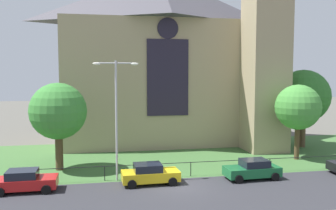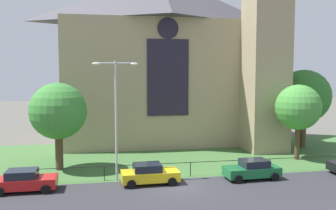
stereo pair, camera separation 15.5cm
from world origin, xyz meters
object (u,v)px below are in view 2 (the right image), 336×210
tree_right_near (298,107)px  parked_car_green (252,169)px  parked_car_red (24,181)px  streetlamp_near (116,106)px  church_building (166,56)px  tree_right_far (304,97)px  tree_left_near (58,111)px  parked_car_yellow (149,174)px

tree_right_near → parked_car_green: tree_right_near is taller
parked_car_red → streetlamp_near: bearing=12.9°
church_building → parked_car_green: (3.72, -17.05, -9.53)m
tree_right_near → parked_car_red: tree_right_near is taller
parked_car_red → tree_right_far: bearing=21.0°
church_building → tree_right_near: bearing=-48.1°
tree_left_near → tree_right_far: size_ratio=0.86×
tree_right_near → parked_car_green: size_ratio=1.66×
tree_right_near → parked_car_yellow: (-14.76, -5.15, -4.20)m
tree_left_near → parked_car_red: size_ratio=1.75×
tree_right_near → church_building: bearing=131.9°
tree_left_near → tree_right_far: bearing=11.3°
parked_car_green → tree_right_near: bearing=-144.5°
church_building → tree_right_far: (14.19, -6.46, -4.67)m
parked_car_green → parked_car_red: bearing=-2.6°
tree_left_near → parked_car_yellow: size_ratio=1.73×
streetlamp_near → parked_car_yellow: size_ratio=2.13×
streetlamp_near → parked_car_red: bearing=-166.8°
parked_car_red → parked_car_green: (16.64, -0.02, 0.00)m
tree_right_near → parked_car_yellow: bearing=-160.8°
parked_car_red → parked_car_yellow: 8.69m
streetlamp_near → parked_car_green: bearing=-8.4°
tree_right_near → parked_car_yellow: tree_right_near is taller
church_building → tree_left_near: 16.96m
tree_left_near → parked_car_green: size_ratio=1.72×
tree_right_near → tree_right_far: (3.67, 5.26, 0.66)m
church_building → tree_right_far: bearing=-24.5°
tree_right_far → tree_right_near: bearing=-124.9°
parked_car_green → church_building: bearing=-80.2°
tree_right_far → streetlamp_near: streetlamp_near is taller
tree_right_near → parked_car_red: (-23.45, -5.30, -4.20)m
church_building → streetlamp_near: 17.48m
tree_right_far → parked_car_yellow: 21.72m
tree_right_far → parked_car_green: (-10.47, -10.59, -4.86)m
streetlamp_near → church_building: bearing=67.1°
tree_right_far → parked_car_red: tree_right_far is taller
tree_right_far → parked_car_yellow: tree_right_far is taller
church_building → parked_car_green: church_building is taller
tree_left_near → tree_right_far: (25.41, 5.09, 0.66)m
parked_car_yellow → tree_right_near: bearing=17.3°
church_building → parked_car_red: bearing=-127.2°
streetlamp_near → parked_car_red: 8.19m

